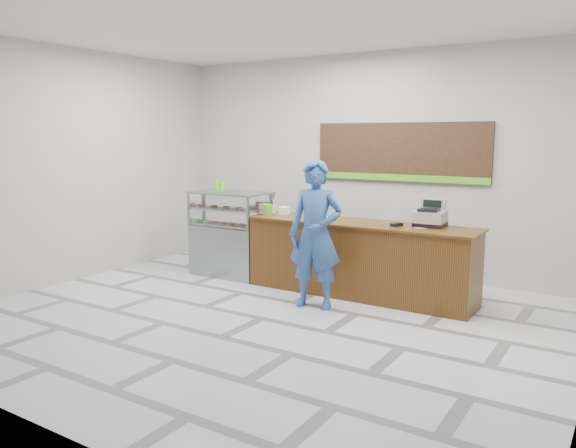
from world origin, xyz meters
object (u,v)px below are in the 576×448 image
Objects in this scene: sales_counter at (359,259)px; cash_register at (431,216)px; customer at (316,234)px; serving_tray at (328,218)px; display_case at (231,233)px.

sales_counter is 8.05× the size of cash_register.
serving_tray is at bearing 95.78° from customer.
customer is (0.27, -0.82, -0.08)m from serving_tray.
serving_tray is at bearing 175.73° from sales_counter.
customer is (1.98, -0.78, 0.28)m from display_case.
customer reaches higher than serving_tray.
display_case is 3.20m from cash_register.
cash_register is at bearing 10.66° from sales_counter.
sales_counter is 2.23m from display_case.
cash_register is at bearing 26.85° from customer.
serving_tray is 0.18× the size of customer.
serving_tray is (-0.51, 0.04, 0.52)m from sales_counter.
serving_tray is at bearing -177.61° from cash_register.
cash_register reaches higher than sales_counter.
display_case is (-2.22, -0.00, 0.16)m from sales_counter.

